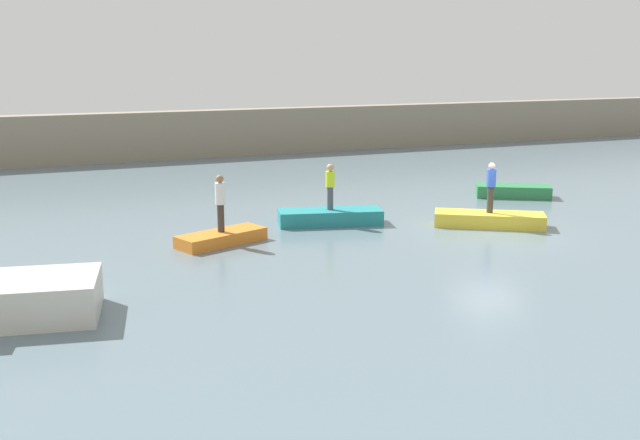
# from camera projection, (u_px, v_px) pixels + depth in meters

# --- Properties ---
(ground_plane) EXTENTS (120.00, 120.00, 0.00)m
(ground_plane) POSITION_uv_depth(u_px,v_px,m) (491.00, 232.00, 25.25)
(ground_plane) COLOR slate
(embankment_wall) EXTENTS (80.00, 1.20, 2.74)m
(embankment_wall) POSITION_uv_depth(u_px,v_px,m) (272.00, 131.00, 45.17)
(embankment_wall) COLOR gray
(embankment_wall) RESTS_ON ground_plane
(rowboat_orange) EXTENTS (3.12, 2.02, 0.39)m
(rowboat_orange) POSITION_uv_depth(u_px,v_px,m) (221.00, 238.00, 23.70)
(rowboat_orange) COLOR orange
(rowboat_orange) RESTS_ON ground_plane
(rowboat_teal) EXTENTS (3.85, 2.10, 0.53)m
(rowboat_teal) POSITION_uv_depth(u_px,v_px,m) (330.00, 217.00, 26.42)
(rowboat_teal) COLOR teal
(rowboat_teal) RESTS_ON ground_plane
(rowboat_yellow) EXTENTS (3.80, 3.01, 0.50)m
(rowboat_yellow) POSITION_uv_depth(u_px,v_px,m) (489.00, 220.00, 26.08)
(rowboat_yellow) COLOR gold
(rowboat_yellow) RESTS_ON ground_plane
(rowboat_green) EXTENTS (3.22, 2.55, 0.51)m
(rowboat_green) POSITION_uv_depth(u_px,v_px,m) (513.00, 191.00, 31.45)
(rowboat_green) COLOR #2D7F47
(rowboat_green) RESTS_ON ground_plane
(person_white_shirt) EXTENTS (0.32, 0.32, 1.84)m
(person_white_shirt) POSITION_uv_depth(u_px,v_px,m) (220.00, 200.00, 23.43)
(person_white_shirt) COLOR #38332D
(person_white_shirt) RESTS_ON rowboat_orange
(person_blue_shirt) EXTENTS (0.32, 0.32, 1.77)m
(person_blue_shirt) POSITION_uv_depth(u_px,v_px,m) (491.00, 185.00, 25.81)
(person_blue_shirt) COLOR #38332D
(person_blue_shirt) RESTS_ON rowboat_yellow
(person_hiviz_shirt) EXTENTS (0.32, 0.32, 1.64)m
(person_hiviz_shirt) POSITION_uv_depth(u_px,v_px,m) (330.00, 184.00, 26.16)
(person_hiviz_shirt) COLOR #4C4C56
(person_hiviz_shirt) RESTS_ON rowboat_teal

